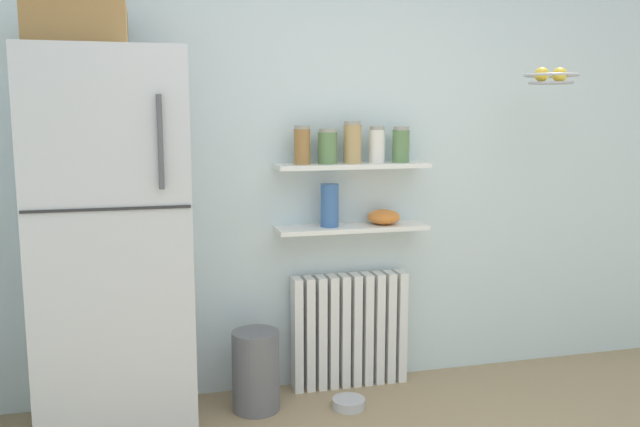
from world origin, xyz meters
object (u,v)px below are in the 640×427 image
Objects in this scene: storage_jar_2 at (352,143)px; storage_jar_3 at (377,145)px; storage_jar_1 at (327,147)px; trash_bin at (256,371)px; storage_jar_0 at (302,145)px; shelf_bowl at (384,217)px; radiator at (349,330)px; refrigerator at (112,238)px; hanging_fruit_basket at (551,77)px; storage_jar_4 at (401,145)px; pet_food_bowl at (349,403)px; vase at (330,205)px.

storage_jar_2 is 1.14× the size of storage_jar_3.
storage_jar_1 reaches higher than trash_bin.
storage_jar_0 is 0.49× the size of trash_bin.
radiator is at bearing 170.80° from shelf_bowl.
hanging_fruit_basket is at bearing -2.53° from refrigerator.
hanging_fruit_basket reaches higher than storage_jar_4.
pet_food_bowl is at bearing -80.44° from storage_jar_1.
refrigerator is 1.01m from trash_bin.
storage_jar_4 is (0.42, 0.00, 0.00)m from storage_jar_1.
storage_jar_3 reaches higher than vase.
storage_jar_3 reaches higher than radiator.
trash_bin is (-0.85, -0.16, -1.16)m from storage_jar_4.
shelf_bowl is at bearing 0.00° from vase.
storage_jar_2 is 1.24× the size of shelf_bowl.
hanging_fruit_basket reaches higher than storage_jar_3.
trash_bin is at bearing 4.18° from refrigerator.
storage_jar_1 is 1.08× the size of pet_food_bowl.
storage_jar_1 is at bearing 99.56° from pet_food_bowl.
storage_jar_1 is at bearing -0.00° from storage_jar_0.
storage_jar_3 is at bearing -0.00° from vase.
radiator is (1.25, 0.24, -0.64)m from refrigerator.
radiator is 1.06m from storage_jar_2.
pet_food_bowl is at bearing -131.31° from storage_jar_3.
storage_jar_0 is 1.05× the size of storage_jar_4.
refrigerator is at bearing -171.72° from shelf_bowl.
storage_jar_1 is at bearing 10.65° from refrigerator.
storage_jar_2 is at bearing 70.45° from pet_food_bowl.
storage_jar_2 is 0.36m from vase.
storage_jar_0 reaches higher than vase.
radiator is at bearing 12.10° from storage_jar_1.
vase is (0.01, 0.00, -0.32)m from storage_jar_1.
refrigerator is 8.65× the size of vase.
storage_jar_1 reaches higher than shelf_bowl.
pet_food_bowl is at bearing -136.35° from shelf_bowl.
vase is at bearing 180.00° from shelf_bowl.
storage_jar_3 is (0.14, -0.00, -0.01)m from storage_jar_2.
radiator is 3.36× the size of storage_jar_4.
storage_jar_3 is 0.98m from hanging_fruit_basket.
pet_food_bowl is at bearing -107.71° from radiator.
storage_jar_1 is at bearing -180.00° from vase.
refrigerator reaches higher than storage_jar_3.
radiator is at bearing 10.81° from refrigerator.
storage_jar_0 is at bearing 180.00° from storage_jar_1.
storage_jar_0 is at bearing 180.00° from storage_jar_3.
trash_bin is (-0.57, -0.19, -0.11)m from radiator.
storage_jar_4 is at bearing -0.00° from storage_jar_0.
shelf_bowl is at bearing 0.00° from storage_jar_3.
trash_bin is (0.68, 0.05, -0.75)m from refrigerator.
shelf_bowl is at bearing 43.65° from pet_food_bowl.
storage_jar_0 is at bearing 12.13° from refrigerator.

